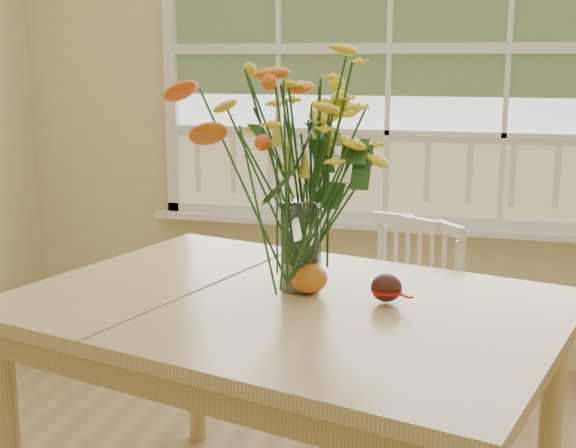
# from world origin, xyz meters

# --- Properties ---
(wall_back) EXTENTS (4.00, 0.02, 2.70)m
(wall_back) POSITION_xyz_m (0.00, 2.25, 1.35)
(wall_back) COLOR beige
(wall_back) RESTS_ON floor
(window) EXTENTS (2.42, 0.12, 1.74)m
(window) POSITION_xyz_m (0.00, 2.21, 1.53)
(window) COLOR silver
(window) RESTS_ON wall_back
(dining_table) EXTENTS (1.76, 1.45, 0.82)m
(dining_table) POSITION_xyz_m (-0.04, 0.51, 0.73)
(dining_table) COLOR tan
(dining_table) RESTS_ON floor
(windsor_chair) EXTENTS (0.56, 0.55, 0.89)m
(windsor_chair) POSITION_xyz_m (0.22, 1.25, 0.50)
(windsor_chair) COLOR white
(windsor_chair) RESTS_ON floor
(flower_vase) EXTENTS (0.56, 0.56, 0.66)m
(flower_vase) POSITION_xyz_m (-0.02, 0.62, 1.22)
(flower_vase) COLOR white
(flower_vase) RESTS_ON dining_table
(pumpkin) EXTENTS (0.11, 0.11, 0.09)m
(pumpkin) POSITION_xyz_m (0.01, 0.58, 0.86)
(pumpkin) COLOR #C45117
(pumpkin) RESTS_ON dining_table
(turkey_figurine) EXTENTS (0.10, 0.08, 0.10)m
(turkey_figurine) POSITION_xyz_m (-0.03, 0.65, 0.86)
(turkey_figurine) COLOR #CCB78C
(turkey_figurine) RESTS_ON dining_table
(dark_gourd) EXTENTS (0.13, 0.10, 0.08)m
(dark_gourd) POSITION_xyz_m (0.25, 0.56, 0.86)
(dark_gourd) COLOR #38160F
(dark_gourd) RESTS_ON dining_table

